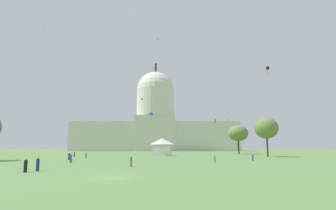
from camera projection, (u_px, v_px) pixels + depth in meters
ground_plane at (110, 178)px, 26.77m from camera, size 800.00×800.00×0.00m
capitol_building at (154, 122)px, 220.23m from camera, size 129.65×29.75×70.62m
event_tent at (161, 147)px, 96.23m from camera, size 6.73×6.11×5.93m
tree_east_far at (265, 128)px, 87.79m from camera, size 10.15×10.15×12.23m
tree_east_near at (237, 133)px, 120.11m from camera, size 11.35×11.58×12.27m
person_grey_lawn_far_right at (85, 156)px, 73.38m from camera, size 0.35×0.35×1.52m
person_grey_edge_west at (130, 162)px, 41.93m from camera, size 0.39×0.39×1.72m
person_navy_mid_left at (68, 156)px, 64.69m from camera, size 0.48×0.48×1.76m
person_denim_back_left at (252, 158)px, 61.01m from camera, size 0.44×0.44×1.54m
person_black_back_right at (24, 166)px, 33.02m from camera, size 0.53×0.53×1.69m
person_denim_front_right at (70, 158)px, 53.83m from camera, size 0.57×0.57×1.77m
person_purple_mid_center at (73, 154)px, 84.19m from camera, size 0.49×0.49×1.66m
person_white_aisle_center at (85, 154)px, 83.13m from camera, size 0.50×0.50×1.72m
person_grey_near_tent at (214, 159)px, 54.36m from camera, size 0.49×0.49×1.45m
person_navy_mid_right at (37, 165)px, 34.91m from camera, size 0.57×0.57×1.73m
kite_black_mid at (267, 68)px, 89.75m from camera, size 1.19×1.18×3.15m
kite_turquoise_high at (158, 39)px, 142.83m from camera, size 1.23×1.30×0.32m
kite_lime_mid at (238, 97)px, 117.41m from camera, size 0.93×1.18×2.95m
kite_white_high at (42, 23)px, 97.01m from camera, size 1.24×1.50×3.68m
kite_blue_low at (150, 114)px, 115.55m from camera, size 1.52×1.51×3.17m
kite_gold_low at (227, 119)px, 128.36m from camera, size 1.11×1.05×2.71m
kite_magenta_mid at (92, 93)px, 139.94m from camera, size 1.24×1.80×3.08m
kite_orange_low at (214, 123)px, 67.67m from camera, size 0.80×0.84×3.50m
kite_red_high at (141, 99)px, 189.87m from camera, size 1.25×1.25×3.29m
kite_pink_high at (182, 87)px, 202.38m from camera, size 1.33×1.86×0.36m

